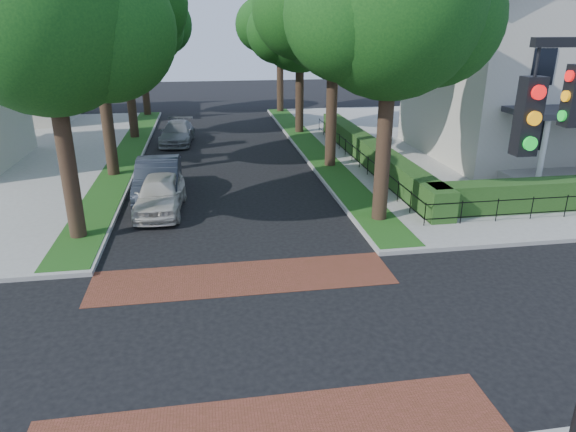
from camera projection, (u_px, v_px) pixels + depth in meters
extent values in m
plane|color=black|center=(254.00, 338.00, 12.45)|extent=(120.00, 120.00, 0.00)
cube|color=gray|center=(528.00, 141.00, 32.89)|extent=(30.00, 30.00, 0.15)
cube|color=brown|center=(244.00, 278.00, 15.40)|extent=(9.00, 2.20, 0.01)
cube|color=#184D16|center=(312.00, 148.00, 30.84)|extent=(1.60, 29.80, 0.02)
cube|color=#184D16|center=(127.00, 154.00, 29.23)|extent=(1.60, 29.80, 0.02)
cylinder|color=black|center=(385.00, 123.00, 18.39)|extent=(0.56, 0.56, 7.35)
sphere|color=#103D12|center=(393.00, 6.00, 17.02)|extent=(6.20, 6.20, 6.20)
sphere|color=#103D12|center=(436.00, 19.00, 17.69)|extent=(4.65, 4.65, 4.65)
sphere|color=#103D12|center=(349.00, 15.00, 16.71)|extent=(4.34, 4.34, 4.34)
cylinder|color=black|center=(332.00, 91.00, 25.72)|extent=(0.56, 0.56, 7.70)
sphere|color=#103D12|center=(335.00, 3.00, 24.28)|extent=(6.60, 6.60, 6.60)
sphere|color=#103D12|center=(369.00, 12.00, 24.97)|extent=(4.95, 4.95, 4.95)
sphere|color=#103D12|center=(301.00, 9.00, 23.96)|extent=(4.62, 4.62, 4.62)
cylinder|color=black|center=(300.00, 82.00, 34.22)|extent=(0.56, 0.56, 6.65)
sphere|color=#103D12|center=(300.00, 26.00, 32.98)|extent=(5.80, 5.80, 5.80)
sphere|color=#103D12|center=(323.00, 33.00, 33.64)|extent=(4.35, 4.35, 4.35)
sphere|color=#103D12|center=(278.00, 31.00, 32.68)|extent=(4.06, 4.06, 4.06)
sphere|color=#103D12|center=(298.00, 18.00, 34.16)|extent=(3.77, 3.77, 3.77)
cylinder|color=black|center=(280.00, 69.00, 42.47)|extent=(0.56, 0.56, 7.00)
sphere|color=#103D12|center=(280.00, 21.00, 41.17)|extent=(6.00, 6.00, 6.00)
sphere|color=#103D12|center=(299.00, 26.00, 41.83)|extent=(4.50, 4.50, 4.50)
sphere|color=#103D12|center=(262.00, 25.00, 40.87)|extent=(4.20, 4.20, 4.20)
sphere|color=#103D12|center=(278.00, 14.00, 42.39)|extent=(3.90, 3.90, 3.90)
cylinder|color=black|center=(64.00, 138.00, 16.81)|extent=(0.56, 0.56, 7.00)
sphere|color=#103D12|center=(45.00, 17.00, 15.50)|extent=(6.00, 6.00, 6.00)
sphere|color=#103D12|center=(105.00, 31.00, 16.17)|extent=(4.50, 4.50, 4.50)
sphere|color=#103D12|center=(58.00, 1.00, 16.73)|extent=(3.90, 3.90, 3.90)
cylinder|color=black|center=(104.00, 91.00, 24.01)|extent=(0.56, 0.56, 8.05)
sphere|color=#103D12|center=(134.00, 3.00, 23.20)|extent=(4.80, 4.80, 4.80)
sphere|color=#103D12|center=(53.00, 0.00, 22.20)|extent=(4.48, 4.48, 4.48)
cylinder|color=black|center=(129.00, 84.00, 32.54)|extent=(0.56, 0.56, 6.86)
sphere|color=#103D12|center=(123.00, 23.00, 31.26)|extent=(5.60, 5.60, 5.60)
sphere|color=#103D12|center=(150.00, 29.00, 31.91)|extent=(4.20, 4.20, 4.20)
sphere|color=#103D12|center=(99.00, 28.00, 30.97)|extent=(3.92, 3.92, 3.92)
sphere|color=#103D12|center=(127.00, 14.00, 32.39)|extent=(3.64, 3.64, 3.64)
cylinder|color=black|center=(143.00, 69.00, 40.80)|extent=(0.56, 0.56, 7.14)
sphere|color=#103D12|center=(139.00, 19.00, 39.47)|extent=(6.20, 6.20, 6.20)
sphere|color=#103D12|center=(162.00, 24.00, 40.15)|extent=(4.65, 4.65, 4.65)
sphere|color=#103D12|center=(118.00, 23.00, 39.16)|extent=(4.34, 4.34, 4.34)
sphere|color=#103D12|center=(141.00, 12.00, 40.75)|extent=(4.03, 4.03, 4.03)
cube|color=#214217|center=(371.00, 152.00, 27.19)|extent=(1.00, 18.00, 1.20)
cube|color=beige|center=(539.00, 81.00, 28.38)|extent=(12.00, 10.00, 8.00)
cylinder|color=white|center=(543.00, 152.00, 21.91)|extent=(0.24, 0.24, 3.00)
cube|color=beige|center=(6.00, 77.00, 38.50)|extent=(9.00, 8.00, 6.50)
cube|color=brown|center=(25.00, 3.00, 35.64)|extent=(0.80, 0.80, 3.64)
cube|color=black|center=(528.00, 117.00, 6.55)|extent=(0.28, 0.22, 1.00)
cylinder|color=red|center=(539.00, 92.00, 6.31)|extent=(0.18, 0.05, 0.18)
cylinder|color=orange|center=(534.00, 118.00, 6.43)|extent=(0.18, 0.05, 0.18)
cylinder|color=#0CB226|center=(530.00, 144.00, 6.54)|extent=(0.18, 0.05, 0.18)
cube|color=black|center=(573.00, 96.00, 8.40)|extent=(0.22, 0.28, 1.00)
cylinder|color=red|center=(570.00, 76.00, 8.27)|extent=(0.05, 0.18, 0.18)
cylinder|color=orange|center=(566.00, 96.00, 8.38)|extent=(0.05, 0.18, 0.18)
cylinder|color=#0CB226|center=(562.00, 116.00, 8.49)|extent=(0.05, 0.18, 0.18)
imported|color=beige|center=(160.00, 194.00, 20.56)|extent=(2.04, 4.52, 1.51)
imported|color=#1E242D|center=(158.00, 179.00, 22.15)|extent=(1.82, 5.16, 1.70)
imported|color=gray|center=(177.00, 133.00, 32.43)|extent=(2.26, 4.81, 1.36)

